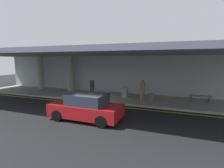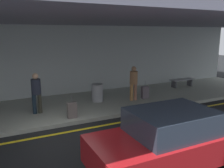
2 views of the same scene
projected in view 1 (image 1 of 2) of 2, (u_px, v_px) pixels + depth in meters
ground_plane at (82, 105)px, 13.41m from camera, size 60.00×60.00×0.00m
sidewalk at (100, 96)px, 16.26m from camera, size 26.00×4.20×0.15m
lane_stripe_yellow at (86, 104)px, 13.86m from camera, size 26.00×0.14×0.01m
support_column_far_left at (41, 73)px, 20.03m from camera, size 0.72×0.72×3.65m
support_column_left_mid at (70, 73)px, 18.58m from camera, size 0.72×0.72×3.65m
ceiling_overhang at (97, 53)px, 15.27m from camera, size 28.00×13.20×0.30m
terminal_back_wall at (109, 75)px, 18.09m from camera, size 26.00×0.30×3.80m
car_red at (86, 107)px, 10.08m from camera, size 4.10×1.92×1.50m
traveler_with_luggage at (92, 86)px, 15.81m from camera, size 0.38×0.38×1.68m
person_waiting_for_ride at (143, 89)px, 14.10m from camera, size 0.38×0.38×1.68m
suitcase_upright_primary at (98, 96)px, 14.43m from camera, size 0.36×0.22×0.90m
suitcase_upright_secondary at (151, 97)px, 13.96m from camera, size 0.36×0.22×0.90m
bench_metal at (200, 97)px, 13.80m from camera, size 1.60×0.50×0.48m
trash_bin_steel at (125, 93)px, 15.34m from camera, size 0.56×0.56×0.85m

